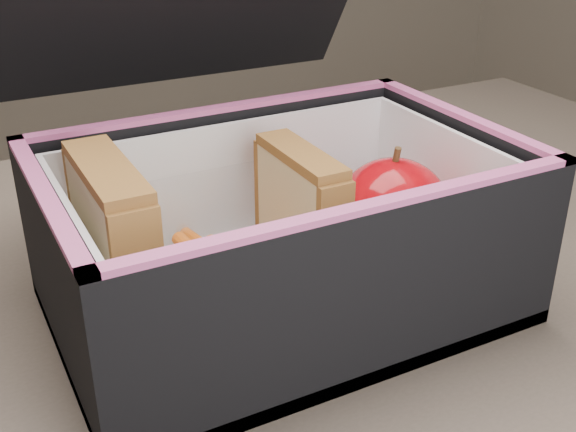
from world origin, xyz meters
TOP-DOWN VIEW (x-y plane):
  - lunch_bag at (0.04, 0.02)m, footprint 0.30×0.31m
  - plastic_tub at (-0.01, 0.02)m, footprint 0.17×0.12m
  - sandwich_left at (-0.07, 0.02)m, footprint 0.03×0.10m
  - sandwich_right at (0.06, 0.02)m, footprint 0.02×0.09m
  - carrot_sticks at (-0.01, 0.01)m, footprint 0.05×0.14m
  - paper_napkin at (0.12, 0.02)m, footprint 0.07×0.08m
  - red_apple at (0.13, 0.01)m, footprint 0.09×0.09m

SIDE VIEW (x-z plane):
  - paper_napkin at x=0.12m, z-range 0.76..0.77m
  - carrot_sticks at x=-0.01m, z-range 0.77..0.80m
  - plastic_tub at x=-0.01m, z-range 0.76..0.84m
  - red_apple at x=0.13m, z-range 0.77..0.85m
  - sandwich_right at x=0.06m, z-range 0.77..0.86m
  - lunch_bag at x=0.04m, z-range 0.68..0.96m
  - sandwich_left at x=-0.07m, z-range 0.77..0.88m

